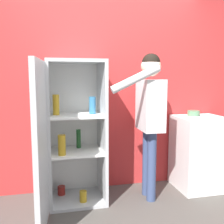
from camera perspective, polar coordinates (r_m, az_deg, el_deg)
wall_back at (r=3.36m, az=-2.18°, el=4.77°), size 7.00×0.06×2.55m
refrigerator at (r=2.94m, az=-9.43°, el=-4.89°), size 0.74×1.20×1.63m
person at (r=3.05m, az=8.15°, el=1.08°), size 0.64×0.55×1.71m
counter at (r=3.62m, az=18.44°, el=-8.36°), size 0.60×0.56×0.94m
bowl at (r=3.59m, az=17.34°, el=-0.24°), size 0.16×0.16×0.07m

